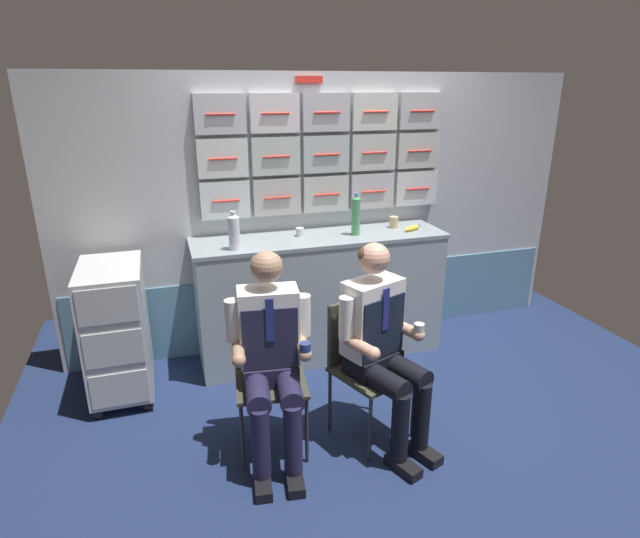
{
  "coord_description": "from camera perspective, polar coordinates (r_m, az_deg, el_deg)",
  "views": [
    {
      "loc": [
        -1.28,
        -2.52,
        2.06
      ],
      "look_at": [
        -0.35,
        0.44,
        0.95
      ],
      "focal_mm": 29.23,
      "sensor_mm": 36.0,
      "label": 1
    }
  ],
  "objects": [
    {
      "name": "sparkling_bottle_green",
      "position": [
        3.93,
        3.94,
        5.89
      ],
      "size": [
        0.06,
        0.06,
        0.32
      ],
      "color": "#4A995D",
      "rests_on": "galley_counter"
    },
    {
      "name": "crew_member_left",
      "position": [
        2.91,
        -5.41,
        -9.04
      ],
      "size": [
        0.47,
        0.61,
        1.22
      ],
      "color": "black",
      "rests_on": "ground"
    },
    {
      "name": "crew_member_center",
      "position": [
        3.03,
        6.8,
        -7.71
      ],
      "size": [
        0.53,
        0.65,
        1.23
      ],
      "color": "black",
      "rests_on": "ground"
    },
    {
      "name": "galley_bulkhead",
      "position": [
        4.2,
        0.76,
        6.48
      ],
      "size": [
        4.2,
        0.14,
        2.15
      ],
      "color": "#B7BCC3",
      "rests_on": "ground"
    },
    {
      "name": "snack_banana",
      "position": [
        4.13,
        10.05,
        4.42
      ],
      "size": [
        0.17,
        0.1,
        0.04
      ],
      "color": "yellow",
      "rests_on": "galley_counter"
    },
    {
      "name": "espresso_cup_small",
      "position": [
        3.92,
        -2.22,
        4.1
      ],
      "size": [
        0.06,
        0.06,
        0.06
      ],
      "color": "silver",
      "rests_on": "galley_counter"
    },
    {
      "name": "ground",
      "position": [
        3.51,
        8.07,
        -16.99
      ],
      "size": [
        4.8,
        4.8,
        0.04
      ],
      "primitive_type": "cube",
      "color": "#1B284B"
    },
    {
      "name": "galley_counter",
      "position": [
        4.09,
        0.01,
        -2.96
      ],
      "size": [
        1.93,
        0.53,
        0.98
      ],
      "color": "#94A2A7",
      "rests_on": "ground"
    },
    {
      "name": "service_trolley",
      "position": [
        3.8,
        -21.38,
        -6.01
      ],
      "size": [
        0.4,
        0.65,
        0.94
      ],
      "color": "black",
      "rests_on": "ground"
    },
    {
      "name": "water_bottle_blue_cap",
      "position": [
        3.62,
        -9.4,
        4.06
      ],
      "size": [
        0.08,
        0.08,
        0.27
      ],
      "color": "silver",
      "rests_on": "galley_counter"
    },
    {
      "name": "folding_chair_center",
      "position": [
        3.2,
        4.61,
        -9.14
      ],
      "size": [
        0.52,
        0.52,
        0.85
      ],
      "color": "#2D2D33",
      "rests_on": "ground"
    },
    {
      "name": "folding_chair_left",
      "position": [
        3.12,
        -5.59,
        -9.97
      ],
      "size": [
        0.45,
        0.45,
        0.85
      ],
      "color": "#2D2D33",
      "rests_on": "ground"
    },
    {
      "name": "paper_cup_blue",
      "position": [
        4.2,
        8.08,
        5.14
      ],
      "size": [
        0.07,
        0.07,
        0.09
      ],
      "color": "tan",
      "rests_on": "galley_counter"
    }
  ]
}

